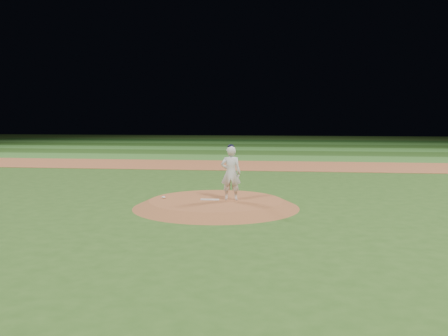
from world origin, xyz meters
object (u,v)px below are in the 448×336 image
Objects in this scene: pitchers_mound at (216,203)px; rosin_bag at (164,197)px; pitcher_on_mound at (231,173)px; pitching_rubber at (210,200)px.

pitchers_mound is 1.81m from rosin_bag.
pitchers_mound is at bearing 178.10° from pitcher_on_mound.
pitching_rubber is 1.13m from pitcher_on_mound.
rosin_bag is 2.45m from pitcher_on_mound.
pitching_rubber is (-0.19, -0.08, 0.14)m from pitchers_mound.
pitcher_on_mound is at bearing 4.18° from pitching_rubber.
pitchers_mound is 0.25m from pitching_rubber.
pitchers_mound is 8.95× the size of pitching_rubber.
pitcher_on_mound is (0.49, -0.02, 1.03)m from pitchers_mound.
pitcher_on_mound is (2.29, -0.07, 0.87)m from rosin_bag.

